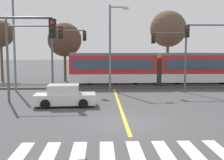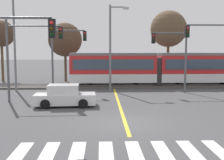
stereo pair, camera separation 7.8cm
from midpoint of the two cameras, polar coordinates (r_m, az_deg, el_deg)
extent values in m
plane|color=#474749|center=(15.28, 2.85, -8.71)|extent=(200.00, 200.00, 0.00)
cube|color=#4C4742|center=(30.14, 0.35, -1.17)|extent=(120.00, 4.00, 0.18)
cube|color=#939399|center=(29.41, 0.42, -1.07)|extent=(120.00, 0.08, 0.10)
cube|color=#939399|center=(30.84, 0.30, -0.74)|extent=(120.00, 0.08, 0.10)
cube|color=silver|center=(30.04, 0.27, 0.52)|extent=(9.00, 2.60, 0.90)
cube|color=red|center=(29.93, 0.27, 3.19)|extent=(9.00, 2.60, 1.90)
cube|color=#384756|center=(28.62, 0.38, 3.15)|extent=(8.28, 0.04, 1.04)
cube|color=slate|center=(29.90, 0.27, 5.27)|extent=(9.00, 2.39, 0.28)
cylinder|color=black|center=(30.29, 4.95, -0.31)|extent=(0.70, 0.20, 0.70)
cylinder|color=black|center=(30.08, -4.45, -0.35)|extent=(0.70, 0.20, 0.70)
cube|color=silver|center=(31.88, 17.59, 0.56)|extent=(9.00, 2.60, 0.90)
cube|color=red|center=(31.78, 17.67, 3.07)|extent=(9.00, 2.60, 1.90)
cube|color=#384756|center=(30.54, 18.51, 3.02)|extent=(8.28, 0.04, 1.04)
cube|color=slate|center=(31.75, 17.73, 5.03)|extent=(9.00, 2.39, 0.28)
cylinder|color=black|center=(32.84, 21.63, -0.22)|extent=(0.70, 0.20, 0.70)
cylinder|color=black|center=(31.18, 13.28, -0.27)|extent=(0.70, 0.20, 0.70)
cube|color=#2D2D2D|center=(30.55, 9.21, 1.85)|extent=(0.50, 2.34, 2.80)
cube|color=silver|center=(11.40, -18.36, -14.22)|extent=(0.56, 2.80, 0.01)
cube|color=silver|center=(11.15, -12.75, -14.53)|extent=(0.56, 2.80, 0.01)
cube|color=silver|center=(11.01, -6.92, -14.70)|extent=(0.56, 2.80, 0.01)
cube|color=silver|center=(10.97, -0.99, -14.73)|extent=(0.56, 2.80, 0.01)
cube|color=silver|center=(11.04, 4.92, -14.60)|extent=(0.56, 2.80, 0.01)
cube|color=silver|center=(11.22, 10.68, -14.34)|extent=(0.56, 2.80, 0.01)
cube|color=silver|center=(11.51, 16.19, -13.96)|extent=(0.56, 2.80, 0.01)
cube|color=silver|center=(11.89, 21.38, -13.48)|extent=(0.56, 2.80, 0.01)
cube|color=gold|center=(20.48, 1.55, -4.88)|extent=(0.20, 15.62, 0.01)
cube|color=silver|center=(19.87, -9.38, -3.79)|extent=(4.27, 1.89, 0.72)
cube|color=silver|center=(19.78, -9.70, -1.85)|extent=(2.17, 1.61, 0.64)
cube|color=#384756|center=(19.71, -6.80, -1.83)|extent=(0.16, 1.43, 0.52)
cube|color=#384756|center=(20.55, -9.51, -1.55)|extent=(1.79, 0.12, 0.48)
cylinder|color=black|center=(20.68, -5.69, -3.91)|extent=(0.65, 0.25, 0.64)
cylinder|color=black|center=(19.01, -5.77, -4.80)|extent=(0.65, 0.25, 0.64)
cylinder|color=black|center=(20.88, -12.63, -3.93)|extent=(0.65, 0.25, 0.64)
cylinder|color=black|center=(19.22, -13.33, -4.81)|extent=(0.65, 0.25, 0.64)
cylinder|color=#515459|center=(14.08, -19.15, 11.87)|extent=(3.50, 0.12, 0.12)
cube|color=black|center=(13.63, -11.92, 10.16)|extent=(0.32, 0.28, 0.90)
sphere|color=red|center=(13.51, -12.05, 11.35)|extent=(0.18, 0.18, 0.18)
sphere|color=#3A2706|center=(13.49, -12.03, 10.20)|extent=(0.18, 0.18, 0.18)
sphere|color=black|center=(13.47, -12.00, 9.06)|extent=(0.18, 0.18, 0.18)
cylinder|color=#515459|center=(26.49, -11.93, 4.06)|extent=(0.18, 0.18, 6.04)
cylinder|color=#515459|center=(26.33, -8.79, 9.92)|extent=(3.00, 0.12, 0.12)
cube|color=black|center=(26.17, -5.47, 8.89)|extent=(0.32, 0.28, 0.90)
sphere|color=red|center=(26.04, -5.49, 9.50)|extent=(0.18, 0.18, 0.18)
sphere|color=#3A2706|center=(26.02, -5.49, 8.91)|extent=(0.18, 0.18, 0.18)
sphere|color=black|center=(26.01, -5.48, 8.32)|extent=(0.18, 0.18, 0.18)
cylinder|color=#515459|center=(22.41, -20.33, 3.62)|extent=(0.18, 0.18, 6.16)
cylinder|color=#515459|center=(21.93, -15.53, 10.53)|extent=(4.00, 0.12, 0.12)
cube|color=black|center=(21.52, -10.24, 9.41)|extent=(0.32, 0.28, 0.90)
sphere|color=red|center=(21.39, -10.31, 10.15)|extent=(0.18, 0.18, 0.18)
sphere|color=#3A2706|center=(21.38, -10.29, 9.43)|extent=(0.18, 0.18, 0.18)
sphere|color=black|center=(21.36, -10.28, 8.71)|extent=(0.18, 0.18, 0.18)
cylinder|color=#515459|center=(22.99, 19.98, 10.46)|extent=(4.00, 0.12, 0.12)
cube|color=black|center=(22.29, 15.10, 9.47)|extent=(0.32, 0.28, 0.90)
sphere|color=red|center=(22.16, 15.23, 10.19)|extent=(0.18, 0.18, 0.18)
sphere|color=#3A2706|center=(22.14, 15.21, 9.49)|extent=(0.18, 0.18, 0.18)
sphere|color=black|center=(22.13, 15.19, 8.80)|extent=(0.18, 0.18, 0.18)
cylinder|color=#515459|center=(26.52, 14.82, 3.70)|extent=(0.18, 0.18, 5.77)
cylinder|color=#515459|center=(26.15, 11.78, 9.35)|extent=(3.00, 0.12, 0.12)
cube|color=black|center=(25.81, 8.49, 8.34)|extent=(0.32, 0.28, 0.90)
sphere|color=red|center=(25.67, 8.56, 8.96)|extent=(0.18, 0.18, 0.18)
sphere|color=#3A2706|center=(25.66, 8.55, 8.35)|extent=(0.18, 0.18, 0.18)
sphere|color=black|center=(25.65, 8.54, 7.75)|extent=(0.18, 0.18, 0.18)
cylinder|color=slate|center=(28.36, -19.13, 7.47)|extent=(0.20, 0.20, 9.50)
cylinder|color=slate|center=(26.93, -0.29, 6.45)|extent=(0.20, 0.20, 8.13)
cylinder|color=slate|center=(27.27, 1.31, 14.60)|extent=(1.48, 0.12, 0.12)
cube|color=#B2B2B7|center=(27.31, 2.91, 14.37)|extent=(0.56, 0.28, 0.20)
cylinder|color=brown|center=(37.87, -21.34, 3.78)|extent=(0.32, 0.32, 5.29)
sphere|color=#4C3828|center=(37.91, -21.54, 8.78)|extent=(3.31, 3.31, 3.31)
cylinder|color=brown|center=(35.54, -9.36, 3.23)|extent=(0.32, 0.32, 4.35)
sphere|color=#4C3828|center=(35.52, -9.44, 8.08)|extent=(4.17, 4.17, 4.17)
cylinder|color=brown|center=(34.68, 11.35, 4.13)|extent=(0.32, 0.32, 5.56)
sphere|color=brown|center=(34.76, 11.47, 10.15)|extent=(4.33, 4.33, 4.33)
camera|label=1|loc=(0.04, -89.90, 0.01)|focal=45.00mm
camera|label=2|loc=(0.04, 90.10, -0.01)|focal=45.00mm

